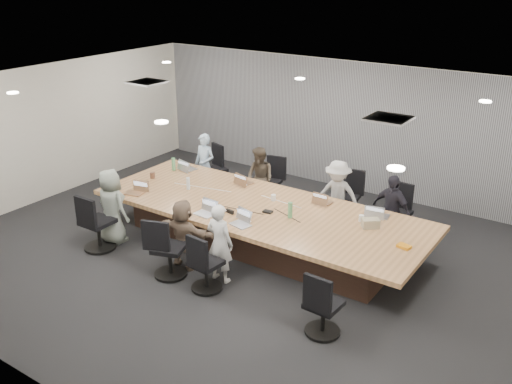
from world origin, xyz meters
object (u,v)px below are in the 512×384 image
Objects in this scene: person_0 at (205,165)px; stapler at (230,211)px; chair_2 at (345,202)px; laptop_0 at (188,168)px; chair_1 at (269,186)px; person_2 at (337,196)px; chair_3 at (397,217)px; bottle_clear at (188,183)px; chair_7 at (323,309)px; person_6 at (220,243)px; bottle_green_right at (290,210)px; laptop_1 at (244,182)px; person_3 at (391,210)px; laptop_5 at (204,214)px; bottle_green_left at (174,164)px; mug_brown at (152,175)px; chair_6 at (206,268)px; conference_table at (259,224)px; laptop_4 at (134,193)px; canvas_bag at (371,223)px; laptop_3 at (379,216)px; laptop_2 at (323,202)px; chair_5 at (170,252)px; person_1 at (260,179)px; person_4 at (112,206)px; snack_packet at (404,246)px; chair_4 at (98,226)px; chair_0 at (215,173)px; person_5 at (184,234)px.

person_0 is 8.03× the size of stapler.
chair_2 is 2.46× the size of laptop_0.
person_0 reaches higher than chair_1.
stapler is (-1.10, -1.86, 0.09)m from person_2.
chair_3 is 3.90m from bottle_clear.
chair_2 is 3.65m from chair_7.
person_6 reaches higher than bottle_green_right.
laptop_0 is at bearing 6.51° from chair_2.
laptop_1 is 0.26× the size of person_3.
chair_1 is at bearing 101.17° from laptop_5.
chair_3 is at bearing 170.57° from chair_2.
bottle_green_left reaches higher than laptop_1.
mug_brown is at bearing -94.14° from bottle_green_left.
person_6 is (-1.72, -2.70, -0.00)m from person_3.
stapler is at bearing -19.12° from bottle_clear.
chair_6 is 3.51m from person_3.
person_3 is (0.00, -0.35, 0.27)m from chair_3.
chair_6 is at bearing -84.43° from conference_table.
laptop_4 is 4.33m from canvas_bag.
bottle_green_right is at bearing -0.71° from laptop_4.
laptop_3 is 0.50m from canvas_bag.
chair_2 is 0.95m from laptop_2.
laptop_2 is 2.14m from laptop_5.
chair_7 is (2.76, 0.00, -0.04)m from chair_5.
laptop_3 is (2.78, -0.55, 0.10)m from person_1.
laptop_1 is at bearing 1.90° from laptop_2.
laptop_4 is at bearing -79.58° from bottle_green_left.
chair_3 is at bearing 21.02° from mug_brown.
canvas_bag is (4.19, 1.66, 0.13)m from person_4.
bottle_clear is at bearing 142.59° from laptop_0.
laptop_3 is 1.15m from snack_packet.
chair_3 is at bearing 34.84° from chair_5.
person_1 is (-1.73, -0.35, 0.21)m from chair_2.
bottle_green_left is 1.13m from bottle_clear.
chair_4 is at bearing 73.64° from laptop_1.
laptop_2 is 0.91m from bottle_green_right.
chair_3 is 2.87× the size of bottle_green_left.
laptop_0 is at bearing 16.98° from chair_3.
chair_3 is 4.20m from chair_5.
chair_0 is 0.64× the size of person_5.
laptop_3 is at bearing 94.89° from chair_3.
bottle_green_right is (1.26, 1.61, 0.46)m from chair_5.
person_1 reaches higher than laptop_3.
person_4 is at bearing -77.64° from mug_brown.
person_3 reaches higher than laptop_3.
laptop_5 is at bearing 70.81° from chair_5.
bottle_green_left is (-4.39, -0.77, 0.22)m from person_3.
chair_2 is 3.18m from person_0.
laptop_4 is 1.01m from bottle_clear.
conference_table is at bearing 46.87° from chair_3.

